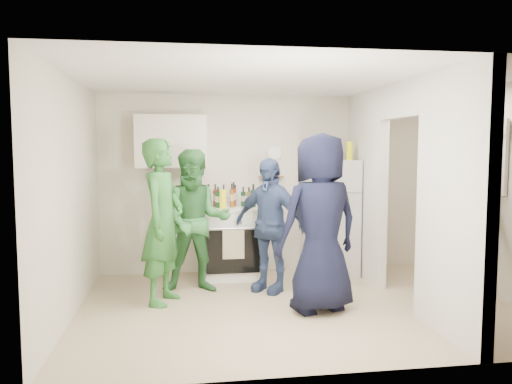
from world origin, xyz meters
TOP-DOWN VIEW (x-y plane):
  - floor at (0.00, 0.00)m, footprint 4.80×4.80m
  - wall_back at (0.00, 1.70)m, footprint 4.80×0.00m
  - wall_front at (0.00, -1.70)m, footprint 4.80×0.00m
  - wall_left at (-2.40, 0.00)m, footprint 0.00×3.40m
  - wall_right at (2.40, 0.00)m, footprint 0.00×3.40m
  - ceiling at (0.00, 0.00)m, footprint 4.80×4.80m
  - partition_pier_back at (1.20, 1.10)m, footprint 0.12×1.20m
  - partition_pier_front at (1.20, -1.10)m, footprint 0.12×1.20m
  - partition_header at (1.20, 0.00)m, footprint 0.12×1.00m
  - stove at (-0.61, 1.37)m, footprint 0.81×0.68m
  - upper_cabinet at (-1.40, 1.52)m, footprint 0.95×0.34m
  - fridge at (0.79, 1.34)m, footprint 0.66×0.64m
  - wicker_basket at (0.69, 1.39)m, footprint 0.35×0.25m
  - blue_bowl at (0.69, 1.39)m, footprint 0.24×0.24m
  - yellow_cup_stack_top at (1.01, 1.24)m, footprint 0.09×0.09m
  - wall_clock at (0.05, 1.68)m, footprint 0.22×0.02m
  - spice_shelf at (0.00, 1.65)m, footprint 0.35×0.08m
  - nook_window at (2.38, 0.20)m, footprint 0.03×0.70m
  - nook_window_frame at (2.36, 0.20)m, footprint 0.04×0.76m
  - nook_valance at (2.34, 0.20)m, footprint 0.04×0.82m
  - yellow_cup_stack_stove at (-0.73, 1.15)m, footprint 0.09×0.09m
  - red_cup at (-0.39, 1.17)m, footprint 0.09×0.09m
  - person_green_left at (-1.48, 0.35)m, footprint 0.66×0.79m
  - person_green_center at (-1.10, 0.72)m, footprint 0.86×0.68m
  - person_denim at (-0.21, 0.63)m, footprint 0.98×0.94m
  - person_navy at (0.20, -0.19)m, footprint 1.07×0.84m
  - person_nook at (2.07, 0.21)m, footprint 0.83×1.21m
  - bottle_a at (-0.91, 1.50)m, footprint 0.06×0.06m
  - bottle_b at (-0.79, 1.29)m, footprint 0.08×0.08m
  - bottle_c at (-0.69, 1.52)m, footprint 0.06×0.06m
  - bottle_d at (-0.60, 1.30)m, footprint 0.06×0.06m
  - bottle_e at (-0.53, 1.56)m, footprint 0.07×0.07m
  - bottle_f at (-0.44, 1.39)m, footprint 0.07×0.07m
  - bottle_g at (-0.34, 1.50)m, footprint 0.08×0.08m
  - bottle_h at (-0.92, 1.23)m, footprint 0.07×0.07m
  - bottle_i at (-0.56, 1.48)m, footprint 0.06×0.06m
  - bottle_j at (-0.32, 1.26)m, footprint 0.07×0.07m
  - bottle_k at (-0.82, 1.41)m, footprint 0.07×0.07m

SIDE VIEW (x-z plane):
  - floor at x=0.00m, z-range 0.00..0.00m
  - stove at x=-0.61m, z-range 0.00..0.97m
  - fridge at x=0.79m, z-range 0.00..1.60m
  - person_denim at x=-0.21m, z-range 0.00..1.64m
  - person_nook at x=2.07m, z-range 0.00..1.73m
  - person_green_center at x=-1.10m, z-range 0.00..1.75m
  - person_green_left at x=-1.48m, z-range 0.00..1.87m
  - person_navy at x=0.20m, z-range 0.00..1.92m
  - red_cup at x=-0.39m, z-range 0.97..1.09m
  - yellow_cup_stack_stove at x=-0.73m, z-range 0.97..1.22m
  - bottle_g at x=-0.34m, z-range 0.97..1.22m
  - bottle_a at x=-0.91m, z-range 0.97..1.23m
  - bottle_f at x=-0.44m, z-range 0.97..1.23m
  - bottle_b at x=-0.79m, z-range 0.97..1.25m
  - bottle_e at x=-0.53m, z-range 0.97..1.25m
  - bottle_c at x=-0.69m, z-range 0.97..1.26m
  - bottle_k at x=-0.82m, z-range 0.97..1.28m
  - bottle_j at x=-0.32m, z-range 0.97..1.28m
  - bottle_d at x=-0.60m, z-range 0.97..1.29m
  - bottle_h at x=-0.92m, z-range 0.97..1.29m
  - bottle_i at x=-0.56m, z-range 0.97..1.30m
  - wall_back at x=0.00m, z-range -1.15..3.65m
  - wall_front at x=0.00m, z-range -1.15..3.65m
  - wall_left at x=-2.40m, z-range -0.45..2.95m
  - wall_right at x=2.40m, z-range -0.45..2.95m
  - partition_pier_back at x=1.20m, z-range 0.00..2.50m
  - partition_pier_front at x=1.20m, z-range 0.00..2.50m
  - spice_shelf at x=0.00m, z-range 1.34..1.36m
  - nook_window at x=2.38m, z-range 1.25..2.05m
  - nook_window_frame at x=2.36m, z-range 1.22..2.08m
  - wicker_basket at x=0.69m, z-range 1.60..1.75m
  - wall_clock at x=0.05m, z-range 1.59..1.81m
  - yellow_cup_stack_top at x=1.01m, z-range 1.60..1.85m
  - blue_bowl at x=0.69m, z-range 1.75..1.86m
  - upper_cabinet at x=-1.40m, z-range 1.50..2.20m
  - nook_valance at x=2.34m, z-range 1.91..2.09m
  - partition_header at x=1.20m, z-range 2.10..2.50m
  - ceiling at x=0.00m, z-range 2.50..2.50m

